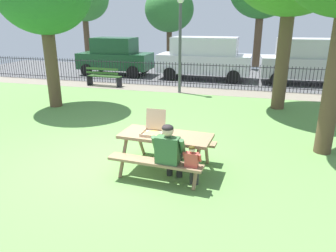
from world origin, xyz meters
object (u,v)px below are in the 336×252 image
object	(u,v)px
adult_at_table	(169,151)
park_bench_left	(104,77)
parked_car_left	(204,57)
picnic_table_foreground	(166,143)
child_at_table	(193,162)
lamp_post_walkway	(180,35)
pizza_box_open	(154,129)
parked_car_far_left	(115,56)
parked_car_center	(312,60)
far_tree_midleft	(169,10)

from	to	relation	value
adult_at_table	park_bench_left	bearing A→B (deg)	123.30
park_bench_left	parked_car_left	bearing A→B (deg)	36.47
picnic_table_foreground	parked_car_left	bearing A→B (deg)	95.17
parked_car_left	child_at_table	bearing A→B (deg)	-81.75
adult_at_table	parked_car_left	size ratio (longest dim) A/B	0.26
lamp_post_walkway	pizza_box_open	bearing A→B (deg)	-80.70
picnic_table_foreground	parked_car_left	world-z (taller)	parked_car_left
pizza_box_open	parked_car_far_left	bearing A→B (deg)	117.93
adult_at_table	parked_car_far_left	distance (m)	12.61
adult_at_table	parked_car_center	size ratio (longest dim) A/B	0.25
adult_at_table	picnic_table_foreground	bearing A→B (deg)	112.44
pizza_box_open	parked_car_far_left	size ratio (longest dim) A/B	0.12
park_bench_left	lamp_post_walkway	bearing A→B (deg)	-6.51
picnic_table_foreground	park_bench_left	world-z (taller)	park_bench_left
pizza_box_open	park_bench_left	xyz separation A→B (m)	(-4.81, 7.50, -0.44)
park_bench_left	lamp_post_walkway	size ratio (longest dim) A/B	0.43
parked_car_left	far_tree_midleft	size ratio (longest dim) A/B	0.93
picnic_table_foreground	park_bench_left	xyz separation A→B (m)	(-5.06, 7.51, -0.18)
parked_car_far_left	adult_at_table	bearing A→B (deg)	-61.32
far_tree_midleft	parked_car_center	bearing A→B (deg)	-31.81
pizza_box_open	child_at_table	size ratio (longest dim) A/B	0.54
parked_car_center	picnic_table_foreground	bearing A→B (deg)	-111.18
lamp_post_walkway	parked_car_left	world-z (taller)	lamp_post_walkway
adult_at_table	parked_car_left	distance (m)	11.12
adult_at_table	parked_car_center	world-z (taller)	parked_car_center
picnic_table_foreground	adult_at_table	xyz separation A→B (m)	(0.21, -0.52, 0.06)
child_at_table	lamp_post_walkway	xyz separation A→B (m)	(-2.07, 7.66, 1.80)
lamp_post_walkway	parked_car_left	xyz separation A→B (m)	(0.46, 3.45, -1.22)
lamp_post_walkway	parked_car_center	bearing A→B (deg)	32.11
child_at_table	parked_car_far_left	bearing A→B (deg)	120.29
pizza_box_open	far_tree_midleft	bearing A→B (deg)	104.10
parked_car_center	far_tree_midleft	xyz separation A→B (m)	(-8.27, 5.13, 2.39)
picnic_table_foreground	park_bench_left	bearing A→B (deg)	123.97
pizza_box_open	parked_car_far_left	xyz separation A→B (m)	(-5.58, 10.53, 0.15)
adult_at_table	parked_car_far_left	bearing A→B (deg)	118.68
child_at_table	parked_car_left	size ratio (longest dim) A/B	0.18
picnic_table_foreground	parked_car_far_left	distance (m)	12.05
park_bench_left	far_tree_midleft	world-z (taller)	far_tree_midleft
child_at_table	parked_car_far_left	size ratio (longest dim) A/B	0.22
pizza_box_open	far_tree_midleft	world-z (taller)	far_tree_midleft
pizza_box_open	adult_at_table	bearing A→B (deg)	-48.37
parked_car_left	far_tree_midleft	bearing A→B (deg)	122.21
park_bench_left	parked_car_left	world-z (taller)	parked_car_left
child_at_table	lamp_post_walkway	world-z (taller)	lamp_post_walkway
parked_car_far_left	child_at_table	bearing A→B (deg)	-59.71
pizza_box_open	child_at_table	bearing A→B (deg)	-32.51
pizza_box_open	parked_car_left	size ratio (longest dim) A/B	0.10
pizza_box_open	park_bench_left	distance (m)	8.92
child_at_table	parked_car_center	size ratio (longest dim) A/B	0.18
park_bench_left	parked_car_far_left	xyz separation A→B (m)	(-0.78, 3.03, 0.59)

